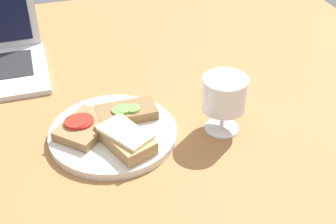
{
  "coord_description": "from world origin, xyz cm",
  "views": [
    {
      "loc": [
        -16.33,
        -70.32,
        59.64
      ],
      "look_at": [
        4.48,
        -1.93,
        8.0
      ],
      "focal_mm": 50.0,
      "sensor_mm": 36.0,
      "label": 1
    }
  ],
  "objects_px": {
    "plate": "(113,134)",
    "sandwich_with_tomato": "(84,127)",
    "wine_glass": "(224,96)",
    "sandwich_with_cheese": "(126,138)",
    "sandwich_with_cucumber": "(126,112)"
  },
  "relations": [
    {
      "from": "plate",
      "to": "sandwich_with_tomato",
      "type": "height_order",
      "value": "sandwich_with_tomato"
    },
    {
      "from": "plate",
      "to": "wine_glass",
      "type": "bearing_deg",
      "value": -10.19
    },
    {
      "from": "plate",
      "to": "sandwich_with_cheese",
      "type": "distance_m",
      "value": 0.06
    },
    {
      "from": "sandwich_with_tomato",
      "to": "sandwich_with_cucumber",
      "type": "relative_size",
      "value": 1.12
    },
    {
      "from": "sandwich_with_cheese",
      "to": "plate",
      "type": "bearing_deg",
      "value": 106.31
    },
    {
      "from": "sandwich_with_cheese",
      "to": "sandwich_with_tomato",
      "type": "bearing_deg",
      "value": 136.61
    },
    {
      "from": "plate",
      "to": "sandwich_with_cheese",
      "type": "bearing_deg",
      "value": -73.69
    },
    {
      "from": "sandwich_with_cucumber",
      "to": "wine_glass",
      "type": "relative_size",
      "value": 1.01
    },
    {
      "from": "sandwich_with_tomato",
      "to": "sandwich_with_cheese",
      "type": "height_order",
      "value": "sandwich_with_cheese"
    },
    {
      "from": "sandwich_with_tomato",
      "to": "sandwich_with_cucumber",
      "type": "height_order",
      "value": "sandwich_with_tomato"
    },
    {
      "from": "plate",
      "to": "sandwich_with_tomato",
      "type": "distance_m",
      "value": 0.06
    },
    {
      "from": "sandwich_with_cheese",
      "to": "wine_glass",
      "type": "distance_m",
      "value": 0.2
    },
    {
      "from": "sandwich_with_tomato",
      "to": "wine_glass",
      "type": "relative_size",
      "value": 1.13
    },
    {
      "from": "sandwich_with_cucumber",
      "to": "sandwich_with_cheese",
      "type": "bearing_deg",
      "value": -103.61
    },
    {
      "from": "sandwich_with_cheese",
      "to": "wine_glass",
      "type": "height_order",
      "value": "wine_glass"
    }
  ]
}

